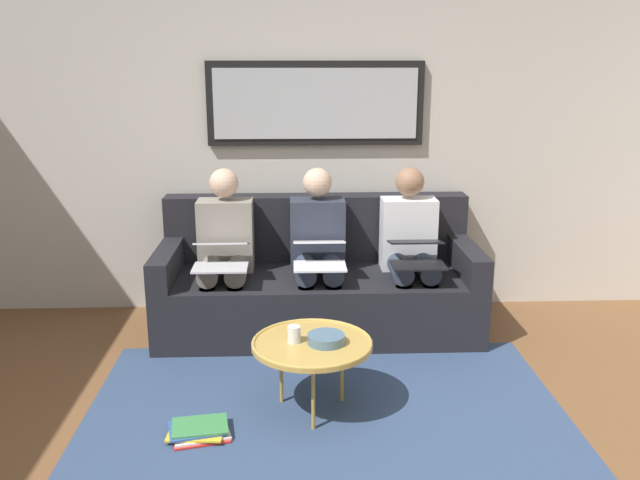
# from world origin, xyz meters

# --- Properties ---
(wall_rear) EXTENTS (6.00, 0.12, 2.60)m
(wall_rear) POSITION_xyz_m (0.00, -2.60, 1.30)
(wall_rear) COLOR beige
(wall_rear) RESTS_ON ground_plane
(area_rug) EXTENTS (2.60, 1.80, 0.01)m
(area_rug) POSITION_xyz_m (0.00, -0.85, 0.00)
(area_rug) COLOR #33476B
(area_rug) RESTS_ON ground_plane
(couch) EXTENTS (2.20, 0.90, 0.90)m
(couch) POSITION_xyz_m (0.00, -2.12, 0.31)
(couch) COLOR black
(couch) RESTS_ON ground_plane
(framed_mirror) EXTENTS (1.56, 0.05, 0.60)m
(framed_mirror) POSITION_xyz_m (0.00, -2.51, 1.55)
(framed_mirror) COLOR black
(coffee_table) EXTENTS (0.65, 0.65, 0.41)m
(coffee_table) POSITION_xyz_m (0.07, -0.90, 0.39)
(coffee_table) COLOR tan
(coffee_table) RESTS_ON ground_plane
(cup) EXTENTS (0.07, 0.07, 0.09)m
(cup) POSITION_xyz_m (0.17, -0.90, 0.45)
(cup) COLOR silver
(cup) RESTS_ON coffee_table
(bowl) EXTENTS (0.20, 0.20, 0.05)m
(bowl) POSITION_xyz_m (0.00, -0.88, 0.43)
(bowl) COLOR slate
(bowl) RESTS_ON coffee_table
(person_left) EXTENTS (0.38, 0.58, 1.14)m
(person_left) POSITION_xyz_m (-0.64, -2.05, 0.61)
(person_left) COLOR silver
(person_left) RESTS_ON couch
(laptop_black) EXTENTS (0.35, 0.36, 0.15)m
(laptop_black) POSITION_xyz_m (-0.64, -1.80, 0.63)
(laptop_black) COLOR black
(person_middle) EXTENTS (0.38, 0.58, 1.14)m
(person_middle) POSITION_xyz_m (0.00, -2.05, 0.61)
(person_middle) COLOR #2D3342
(person_middle) RESTS_ON couch
(laptop_white) EXTENTS (0.34, 0.38, 0.16)m
(laptop_white) POSITION_xyz_m (0.00, -1.81, 0.63)
(laptop_white) COLOR white
(person_right) EXTENTS (0.38, 0.58, 1.14)m
(person_right) POSITION_xyz_m (0.64, -2.05, 0.61)
(person_right) COLOR gray
(person_right) RESTS_ON couch
(laptop_silver) EXTENTS (0.35, 0.37, 0.16)m
(laptop_silver) POSITION_xyz_m (0.64, -1.81, 0.63)
(laptop_silver) COLOR silver
(magazine_stack) EXTENTS (0.34, 0.28, 0.05)m
(magazine_stack) POSITION_xyz_m (0.66, -0.66, 0.03)
(magazine_stack) COLOR red
(magazine_stack) RESTS_ON ground_plane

